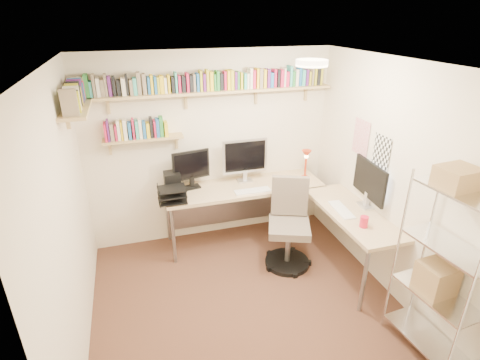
# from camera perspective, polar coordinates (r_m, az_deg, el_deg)

# --- Properties ---
(ground) EXTENTS (3.20, 3.20, 0.00)m
(ground) POSITION_cam_1_polar(r_m,az_deg,el_deg) (4.32, 0.74, -17.76)
(ground) COLOR #482A1E
(ground) RESTS_ON ground
(room_shell) EXTENTS (3.24, 3.04, 2.52)m
(room_shell) POSITION_cam_1_polar(r_m,az_deg,el_deg) (3.48, 0.95, 1.58)
(room_shell) COLOR beige
(room_shell) RESTS_ON ground
(wall_shelves) EXTENTS (3.12, 1.09, 0.80)m
(wall_shelves) POSITION_cam_1_polar(r_m,az_deg,el_deg) (4.48, -9.48, 12.77)
(wall_shelves) COLOR tan
(wall_shelves) RESTS_ON ground
(corner_desk) EXTENTS (2.49, 2.06, 1.40)m
(corner_desk) POSITION_cam_1_polar(r_m,az_deg,el_deg) (4.73, 3.28, -2.06)
(corner_desk) COLOR tan
(corner_desk) RESTS_ON ground
(office_chair) EXTENTS (0.63, 0.64, 1.10)m
(office_chair) POSITION_cam_1_polar(r_m,az_deg,el_deg) (4.65, 7.42, -7.49)
(office_chair) COLOR black
(office_chair) RESTS_ON ground
(wire_rack) EXTENTS (0.43, 0.77, 1.80)m
(wire_rack) POSITION_cam_1_polar(r_m,az_deg,el_deg) (3.62, 28.59, -9.93)
(wire_rack) COLOR silver
(wire_rack) RESTS_ON ground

